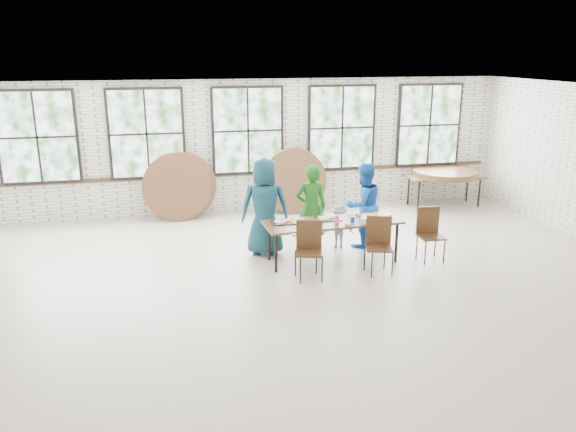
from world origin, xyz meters
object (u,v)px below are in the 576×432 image
chair_near_left (309,245)px  chair_near_right (379,240)px  storage_table (445,178)px  dining_table (333,224)px

chair_near_left → chair_near_right: size_ratio=1.00×
chair_near_left → storage_table: chair_near_left is taller
chair_near_left → storage_table: size_ratio=0.52×
storage_table → chair_near_left: bearing=-138.0°
dining_table → chair_near_right: (0.61, -0.64, -0.13)m
chair_near_right → storage_table: 4.72m
chair_near_right → storage_table: (3.08, 3.57, 0.13)m
dining_table → chair_near_left: chair_near_left is taller
dining_table → storage_table: bearing=35.2°
chair_near_right → storage_table: size_ratio=0.52×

